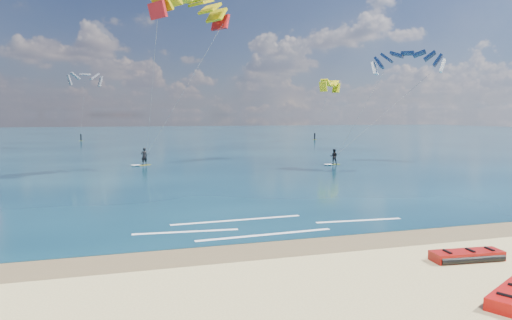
# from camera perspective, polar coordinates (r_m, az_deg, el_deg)

# --- Properties ---
(ground) EXTENTS (320.00, 320.00, 0.00)m
(ground) POSITION_cam_1_polar(r_m,az_deg,el_deg) (54.58, -8.98, -0.03)
(ground) COLOR tan
(ground) RESTS_ON ground
(wet_sand_strip) EXTENTS (320.00, 2.40, 0.01)m
(wet_sand_strip) POSITION_cam_1_polar(r_m,az_deg,el_deg) (18.99, 5.71, -10.69)
(wet_sand_strip) COLOR brown
(wet_sand_strip) RESTS_ON ground
(sea) EXTENTS (320.00, 200.00, 0.04)m
(sea) POSITION_cam_1_polar(r_m,az_deg,el_deg) (118.20, -12.95, 2.93)
(sea) COLOR #092131
(sea) RESTS_ON ground
(packed_kite_mid) EXTENTS (2.98, 1.40, 0.42)m
(packed_kite_mid) POSITION_cam_1_polar(r_m,az_deg,el_deg) (18.88, 24.83, -11.31)
(packed_kite_mid) COLOR #AA100B
(packed_kite_mid) RESTS_ON ground
(kitesurfer_main) EXTENTS (11.18, 9.43, 17.61)m
(kitesurfer_main) POSITION_cam_1_polar(r_m,az_deg,el_deg) (46.53, -11.05, 10.09)
(kitesurfer_main) COLOR gold
(kitesurfer_main) RESTS_ON sea
(kitesurfer_far) EXTENTS (11.25, 8.11, 12.79)m
(kitesurfer_far) POSITION_cam_1_polar(r_m,az_deg,el_deg) (48.54, 14.26, 6.94)
(kitesurfer_far) COLOR #D1E422
(kitesurfer_far) RESTS_ON sea
(shoreline_foam) EXTENTS (13.34, 3.63, 0.01)m
(shoreline_foam) POSITION_cam_1_polar(r_m,az_deg,el_deg) (21.96, 0.52, -8.30)
(shoreline_foam) COLOR white
(shoreline_foam) RESTS_ON ground
(distant_kites) EXTENTS (67.73, 24.53, 13.20)m
(distant_kites) POSITION_cam_1_polar(r_m,az_deg,el_deg) (86.62, -13.02, 6.03)
(distant_kites) COLOR #E7447A
(distant_kites) RESTS_ON ground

